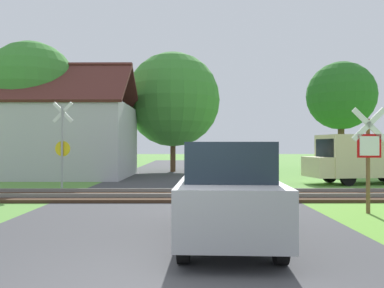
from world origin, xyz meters
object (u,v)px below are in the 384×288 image
(tree_far, at_px, (341,96))
(house, at_px, (62,138))
(tree_center, at_px, (173,100))
(crossing_sign_far, at_px, (62,141))
(parked_car, at_px, (227,192))
(tree_left, at_px, (32,87))
(mail_truck, at_px, (364,157))
(stop_sign_near, at_px, (369,152))

(tree_far, bearing_deg, house, -163.02)
(house, relative_size, tree_center, 0.99)
(crossing_sign_far, height_order, tree_center, tree_center)
(tree_center, distance_m, parked_car, 19.10)
(tree_left, relative_size, mail_truck, 1.49)
(stop_sign_near, xyz_separation_m, mail_truck, (3.42, 7.60, -0.33))
(stop_sign_near, distance_m, crossing_sign_far, 11.56)
(tree_left, bearing_deg, tree_far, 15.18)
(house, bearing_deg, parked_car, -60.22)
(house, xyz_separation_m, tree_center, (6.04, 4.37, 2.71))
(crossing_sign_far, height_order, parked_car, crossing_sign_far)
(house, relative_size, tree_far, 1.04)
(mail_truck, bearing_deg, stop_sign_near, 147.29)
(crossing_sign_far, distance_m, tree_far, 19.69)
(stop_sign_near, relative_size, house, 0.34)
(tree_center, bearing_deg, house, -144.16)
(house, height_order, parked_car, house)
(tree_far, height_order, tree_left, tree_far)
(stop_sign_near, xyz_separation_m, crossing_sign_far, (-9.85, 6.04, 0.38))
(crossing_sign_far, relative_size, parked_car, 0.88)
(stop_sign_near, height_order, parked_car, stop_sign_near)
(house, distance_m, mail_truck, 15.69)
(stop_sign_near, relative_size, mail_truck, 0.53)
(crossing_sign_far, xyz_separation_m, mail_truck, (13.27, 1.57, -0.71))
(tree_far, xyz_separation_m, mail_truck, (-2.76, -9.37, -4.06))
(house, distance_m, tree_left, 3.38)
(crossing_sign_far, bearing_deg, mail_truck, 12.07)
(tree_left, distance_m, parked_car, 17.78)
(house, distance_m, parked_car, 16.31)
(house, xyz_separation_m, tree_left, (-1.73, 0.14, 2.91))
(stop_sign_near, distance_m, tree_far, 18.44)
(parked_car, bearing_deg, tree_far, 65.90)
(tree_center, height_order, mail_truck, tree_center)
(crossing_sign_far, bearing_deg, parked_car, -50.35)
(mail_truck, bearing_deg, parked_car, 136.28)
(tree_far, relative_size, parked_car, 1.89)
(stop_sign_near, bearing_deg, crossing_sign_far, -29.80)
(tree_center, bearing_deg, mail_truck, -42.13)
(stop_sign_near, xyz_separation_m, tree_far, (6.18, 16.97, 3.73))
(tree_left, bearing_deg, mail_truck, -13.42)
(tree_far, height_order, tree_center, tree_center)
(stop_sign_near, xyz_separation_m, tree_left, (-13.48, 11.64, 3.52))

